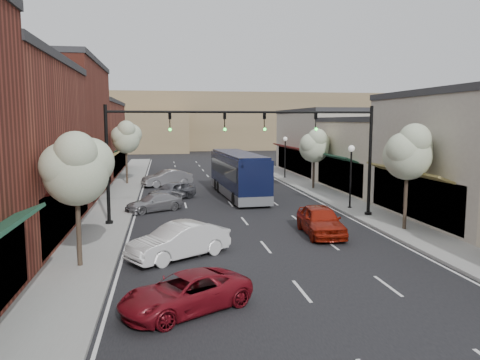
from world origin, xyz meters
name	(u,v)px	position (x,y,z in m)	size (l,w,h in m)	color
ground	(275,259)	(0.00, 0.00, 0.00)	(160.00, 160.00, 0.00)	black
sidewalk_left	(119,196)	(-8.40, 18.50, 0.07)	(2.80, 73.00, 0.15)	gray
sidewalk_right	(320,191)	(8.40, 18.50, 0.07)	(2.80, 73.00, 0.15)	gray
curb_left	(137,196)	(-7.00, 18.50, 0.07)	(0.25, 73.00, 0.17)	gray
curb_right	(304,192)	(7.00, 18.50, 0.07)	(0.25, 73.00, 0.17)	gray
bldg_left_midfar	(43,129)	(-14.24, 20.00, 5.40)	(10.14, 14.10, 10.90)	maroon
bldg_left_far	(79,138)	(-14.22, 36.00, 4.16)	(10.14, 18.10, 8.40)	brown
bldg_right_midnear	(473,157)	(13.72, 6.00, 3.91)	(9.14, 12.10, 7.90)	#B2A998
bldg_right_midfar	(382,155)	(13.70, 18.00, 3.17)	(9.14, 12.10, 6.40)	beige
bldg_right_far	(326,142)	(13.71, 32.00, 3.66)	(9.14, 16.10, 7.40)	#B2A998
hill_far	(184,121)	(0.00, 90.00, 6.00)	(120.00, 30.00, 12.00)	#7A6647
hill_near	(60,132)	(-25.00, 78.00, 4.00)	(50.00, 20.00, 8.00)	#7A6647
signal_mast_right	(334,145)	(5.62, 8.00, 4.62)	(8.22, 0.46, 7.00)	black
signal_mast_left	(149,146)	(-5.62, 8.00, 4.62)	(8.22, 0.46, 7.00)	black
tree_right_near	(409,151)	(8.35, 3.94, 4.45)	(2.85, 2.65, 5.95)	#47382B
tree_right_far	(315,145)	(8.35, 19.94, 3.99)	(2.85, 2.65, 5.43)	#47382B
tree_left_near	(77,167)	(-8.25, -0.06, 4.22)	(2.85, 2.65, 5.69)	#47382B
tree_left_far	(126,137)	(-8.25, 25.94, 4.60)	(2.85, 2.65, 6.13)	#47382B
lamp_post_near	(351,166)	(7.80, 10.50, 3.01)	(0.44, 0.44, 4.44)	black
lamp_post_far	(285,150)	(7.80, 28.00, 3.01)	(0.44, 0.44, 4.44)	black
coach_bus	(238,174)	(1.11, 17.40, 1.85)	(3.20, 11.70, 3.54)	black
red_hatchback	(321,220)	(3.42, 3.93, 0.80)	(1.88, 4.67, 1.59)	maroon
parked_car_a	(185,293)	(-4.20, -5.07, 0.61)	(2.01, 4.37, 1.21)	maroon
parked_car_b	(179,241)	(-4.20, 0.87, 0.78)	(1.64, 4.70, 1.55)	silver
parked_car_c	(154,203)	(-5.50, 12.13, 0.58)	(1.64, 4.02, 1.17)	gray
parked_car_d	(172,191)	(-4.20, 16.63, 0.71)	(1.67, 4.15, 1.41)	#585960
parked_car_e	(167,178)	(-4.51, 24.35, 0.76)	(1.61, 4.63, 1.53)	gray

